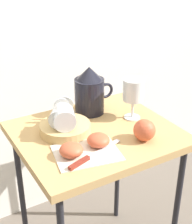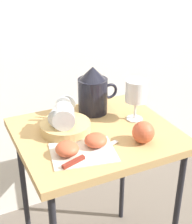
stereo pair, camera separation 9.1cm
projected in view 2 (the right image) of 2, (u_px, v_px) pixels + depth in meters
The scene contains 11 objects.
table at pixel (96, 147), 1.28m from camera, with size 0.58×0.50×0.70m.
linen_napkin at pixel (83, 152), 1.12m from camera, with size 0.21×0.16×0.00m, color beige.
basket_tray at pixel (65, 127), 1.24m from camera, with size 0.19×0.19×0.04m, color tan.
pitcher at pixel (93, 94), 1.36m from camera, with size 0.17×0.12×0.20m.
wine_glass_upright at pixel (136, 93), 1.28m from camera, with size 0.08×0.08×0.16m.
wine_glass_tipped_near at pixel (64, 116), 1.20m from camera, with size 0.11×0.16×0.08m.
wine_glass_tipped_far at pixel (61, 114), 1.22m from camera, with size 0.14×0.16×0.07m.
apple_half_left at pixel (67, 149), 1.09m from camera, with size 0.08×0.08×0.04m, color #C15133.
apple_half_right at pixel (96, 140), 1.14m from camera, with size 0.08×0.08×0.04m, color #C15133.
apple_whole at pixel (143, 132), 1.16m from camera, with size 0.08×0.08×0.08m, color #C15133.
knife at pixel (83, 157), 1.08m from camera, with size 0.23×0.09×0.01m.
Camera 2 is at (-0.47, -0.98, 1.33)m, focal length 53.87 mm.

